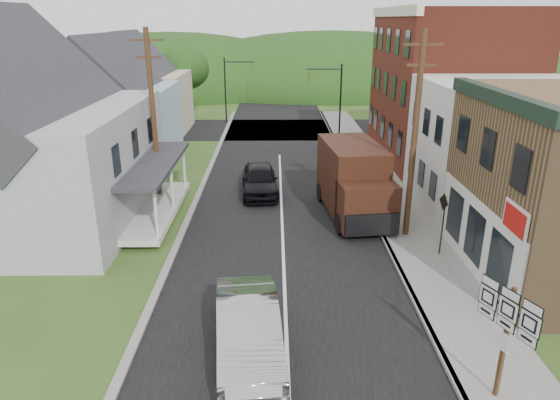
{
  "coord_description": "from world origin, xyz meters",
  "views": [
    {
      "loc": [
        -0.34,
        -17.24,
        9.38
      ],
      "look_at": [
        -0.13,
        2.43,
        2.2
      ],
      "focal_mm": 32.0,
      "sensor_mm": 36.0,
      "label": 1
    }
  ],
  "objects_px": {
    "dark_sedan": "(260,180)",
    "delivery_van": "(354,181)",
    "warning_sign": "(443,216)",
    "silver_sedan": "(248,330)",
    "route_sign_cluster": "(506,328)"
  },
  "relations": [
    {
      "from": "route_sign_cluster",
      "to": "delivery_van",
      "type": "bearing_deg",
      "value": 74.97
    },
    {
      "from": "silver_sedan",
      "to": "route_sign_cluster",
      "type": "height_order",
      "value": "route_sign_cluster"
    },
    {
      "from": "dark_sedan",
      "to": "warning_sign",
      "type": "xyz_separation_m",
      "value": [
        7.7,
        -8.0,
        1.02
      ]
    },
    {
      "from": "dark_sedan",
      "to": "route_sign_cluster",
      "type": "distance_m",
      "value": 17.66
    },
    {
      "from": "delivery_van",
      "to": "route_sign_cluster",
      "type": "distance_m",
      "value": 13.16
    },
    {
      "from": "dark_sedan",
      "to": "silver_sedan",
      "type": "bearing_deg",
      "value": -93.6
    },
    {
      "from": "silver_sedan",
      "to": "dark_sedan",
      "type": "bearing_deg",
      "value": 84.27
    },
    {
      "from": "dark_sedan",
      "to": "delivery_van",
      "type": "xyz_separation_m",
      "value": [
        4.78,
        -3.31,
        0.97
      ]
    },
    {
      "from": "silver_sedan",
      "to": "warning_sign",
      "type": "height_order",
      "value": "warning_sign"
    },
    {
      "from": "delivery_van",
      "to": "dark_sedan",
      "type": "bearing_deg",
      "value": 139.03
    },
    {
      "from": "dark_sedan",
      "to": "delivery_van",
      "type": "relative_size",
      "value": 0.74
    },
    {
      "from": "warning_sign",
      "to": "silver_sedan",
      "type": "bearing_deg",
      "value": -149.6
    },
    {
      "from": "silver_sedan",
      "to": "dark_sedan",
      "type": "height_order",
      "value": "silver_sedan"
    },
    {
      "from": "silver_sedan",
      "to": "delivery_van",
      "type": "relative_size",
      "value": 0.78
    },
    {
      "from": "dark_sedan",
      "to": "warning_sign",
      "type": "height_order",
      "value": "warning_sign"
    }
  ]
}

